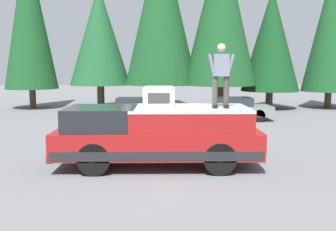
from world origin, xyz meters
TOP-DOWN VIEW (x-y plane):
  - ground_plane at (0.00, 0.00)m, footprint 90.00×90.00m
  - pickup_truck at (0.03, 0.03)m, footprint 2.01×5.54m
  - compressor_unit at (0.10, -0.01)m, footprint 0.65×0.84m
  - person_on_truck_bed at (-0.20, -1.65)m, footprint 0.29×0.72m
  - parked_car_grey at (8.99, -3.61)m, footprint 1.64×4.10m
  - parked_car_navy at (8.78, 1.33)m, footprint 1.64×4.10m
  - conifer_far_left at (14.52, -10.99)m, footprint 3.50×3.50m
  - conifer_left at (14.17, -7.01)m, footprint 3.68×3.68m
  - conifer_center_left at (13.16, -3.61)m, footprint 4.41×4.41m
  - conifer_center_right at (13.76, -0.03)m, footprint 4.50×4.50m
  - conifer_right at (14.55, 3.92)m, footprint 3.88×3.88m
  - conifer_far_right at (14.66, 8.39)m, footprint 3.35×3.35m

SIDE VIEW (x-z plane):
  - ground_plane at x=0.00m, z-range 0.00..0.00m
  - parked_car_grey at x=8.99m, z-range 0.00..1.16m
  - parked_car_navy at x=8.78m, z-range 0.00..1.16m
  - pickup_truck at x=0.03m, z-range 0.05..1.70m
  - compressor_unit at x=0.10m, z-range 1.65..2.21m
  - person_on_truck_bed at x=-0.20m, z-range 1.71..3.40m
  - conifer_left at x=14.17m, z-range 0.56..8.21m
  - conifer_right at x=14.55m, z-range 0.75..8.62m
  - conifer_far_left at x=14.52m, z-range 0.54..10.03m
  - conifer_far_right at x=14.66m, z-range 0.63..11.39m
  - conifer_center_left at x=13.16m, z-range 0.77..11.56m
  - conifer_center_right at x=13.76m, z-range 0.78..11.81m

